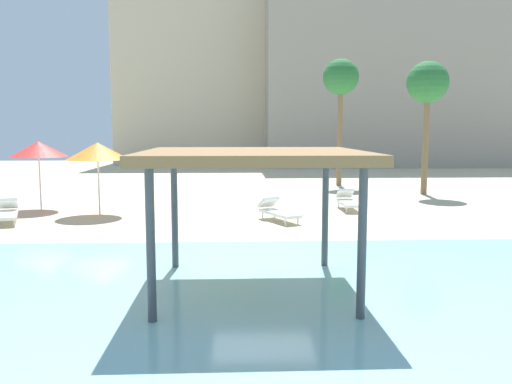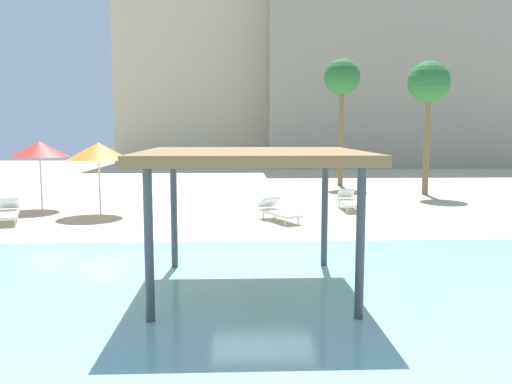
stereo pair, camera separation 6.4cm
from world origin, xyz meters
TOP-DOWN VIEW (x-y plane):
  - ground_plane at (0.00, 0.00)m, footprint 80.00×80.00m
  - lagoon_water at (0.00, -5.25)m, footprint 44.00×13.50m
  - shade_pavilion at (-0.36, -2.63)m, footprint 3.93×3.93m
  - beach_umbrella_red_2 at (-7.99, 7.77)m, footprint 2.10×2.10m
  - beach_umbrella_orange_3 at (-5.47, 6.43)m, footprint 2.16×2.16m
  - lounge_chair_0 at (0.72, 4.89)m, footprint 1.37×1.97m
  - lounge_chair_1 at (-8.05, 4.95)m, footprint 1.21×1.99m
  - lounge_chair_3 at (3.58, 7.20)m, footprint 0.61×1.90m
  - palm_tree_0 at (4.99, 15.80)m, footprint 1.90×1.90m
  - palm_tree_1 at (8.14, 11.71)m, footprint 1.90×1.90m
  - hotel_block_0 at (-1.48, 38.00)m, footprint 18.82×11.13m
  - hotel_block_1 at (13.77, 32.97)m, footprint 23.60×9.75m

SIDE VIEW (x-z plane):
  - ground_plane at x=0.00m, z-range 0.00..0.00m
  - lagoon_water at x=0.00m, z-range 0.00..0.04m
  - lounge_chair_0 at x=0.72m, z-range -0.04..0.70m
  - lounge_chair_1 at x=-8.05m, z-range -0.04..0.70m
  - lounge_chair_3 at x=3.58m, z-range -0.04..0.70m
  - beach_umbrella_orange_3 at x=-5.47m, z-range 0.97..3.51m
  - beach_umbrella_red_2 at x=-7.99m, z-range 0.99..3.55m
  - shade_pavilion at x=-0.36m, z-range 1.13..3.73m
  - palm_tree_1 at x=8.14m, z-range 1.95..8.05m
  - palm_tree_0 at x=4.99m, z-range 2.24..8.97m
  - hotel_block_1 at x=13.77m, z-range 0.00..14.58m
  - hotel_block_0 at x=-1.48m, z-range 0.00..14.59m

